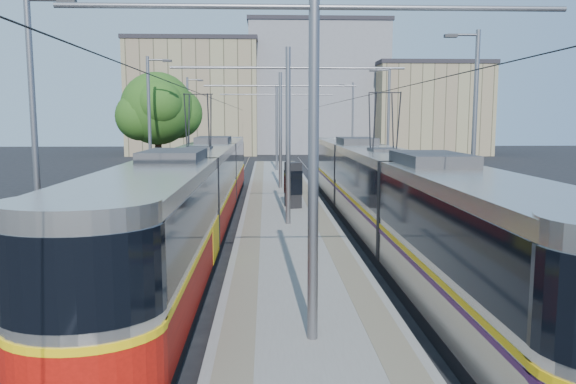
{
  "coord_description": "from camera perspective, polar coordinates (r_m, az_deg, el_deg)",
  "views": [
    {
      "loc": [
        -0.88,
        -14.37,
        4.51
      ],
      "look_at": [
        -0.01,
        7.95,
        1.6
      ],
      "focal_mm": 35.0,
      "sensor_mm": 36.0,
      "label": 1
    }
  ],
  "objects": [
    {
      "name": "track_arrow",
      "position": [
        12.53,
        -15.09,
        -13.91
      ],
      "size": [
        1.2,
        5.0,
        0.01
      ],
      "primitive_type": "cube",
      "color": "silver",
      "rests_on": "ground"
    },
    {
      "name": "platform",
      "position": [
        31.68,
        -0.63,
        -0.49
      ],
      "size": [
        4.0,
        50.0,
        0.3
      ],
      "primitive_type": "cube",
      "color": "gray",
      "rests_on": "ground"
    },
    {
      "name": "tree",
      "position": [
        37.85,
        -12.63,
        8.12
      ],
      "size": [
        5.18,
        4.79,
        7.53
      ],
      "color": "#382314",
      "rests_on": "ground"
    },
    {
      "name": "tram_left",
      "position": [
        23.26,
        -8.94,
        0.41
      ],
      "size": [
        2.43,
        31.54,
        5.5
      ],
      "color": "black",
      "rests_on": "ground"
    },
    {
      "name": "rails",
      "position": [
        31.7,
        -0.63,
        -0.73
      ],
      "size": [
        8.71,
        70.0,
        0.03
      ],
      "color": "gray",
      "rests_on": "ground"
    },
    {
      "name": "street_lamps",
      "position": [
        35.38,
        -0.82,
        6.89
      ],
      "size": [
        15.18,
        38.22,
        8.0
      ],
      "color": "slate",
      "rests_on": "ground"
    },
    {
      "name": "building_right",
      "position": [
        75.33,
        14.0,
        8.2
      ],
      "size": [
        14.28,
        10.2,
        11.62
      ],
      "color": "gray",
      "rests_on": "ground"
    },
    {
      "name": "shelter",
      "position": [
        26.83,
        0.52,
        0.84
      ],
      "size": [
        0.86,
        1.11,
        2.16
      ],
      "rotation": [
        0.0,
        0.0,
        0.29
      ],
      "color": "black",
      "rests_on": "platform"
    },
    {
      "name": "catenary",
      "position": [
        28.54,
        -0.48,
        7.45
      ],
      "size": [
        9.2,
        70.0,
        7.0
      ],
      "color": "slate",
      "rests_on": "platform"
    },
    {
      "name": "tactile_strip_right",
      "position": [
        31.73,
        1.99,
        -0.2
      ],
      "size": [
        0.7,
        50.0,
        0.01
      ],
      "primitive_type": "cube",
      "color": "gray",
      "rests_on": "platform"
    },
    {
      "name": "tactile_strip_left",
      "position": [
        31.65,
        -3.25,
        -0.22
      ],
      "size": [
        0.7,
        50.0,
        0.01
      ],
      "primitive_type": "cube",
      "color": "gray",
      "rests_on": "platform"
    },
    {
      "name": "tram_right",
      "position": [
        21.93,
        9.56,
        0.37
      ],
      "size": [
        2.43,
        31.61,
        5.5
      ],
      "color": "black",
      "rests_on": "ground"
    },
    {
      "name": "building_centre",
      "position": [
        78.78,
        2.82,
        10.41
      ],
      "size": [
        18.36,
        14.28,
        17.25
      ],
      "color": "gray",
      "rests_on": "ground"
    },
    {
      "name": "ground",
      "position": [
        15.08,
        1.22,
        -9.97
      ],
      "size": [
        160.0,
        160.0,
        0.0
      ],
      "primitive_type": "plane",
      "color": "black",
      "rests_on": "ground"
    },
    {
      "name": "building_left",
      "position": [
        74.98,
        -9.35,
        9.41
      ],
      "size": [
        16.32,
        12.24,
        14.46
      ],
      "color": "gray",
      "rests_on": "ground"
    }
  ]
}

